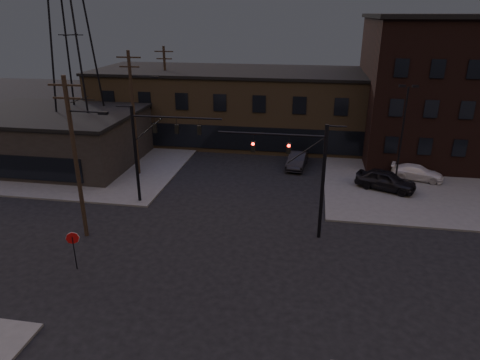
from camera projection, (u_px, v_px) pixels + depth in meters
name	position (u px, v px, depth m)	size (l,w,h in m)	color
ground	(213.00, 263.00, 26.57)	(140.00, 140.00, 0.00)	black
sidewalk_ne	(474.00, 165.00, 43.28)	(30.00, 30.00, 0.15)	#474744
sidewalk_nw	(73.00, 144.00, 50.18)	(30.00, 30.00, 0.15)	#474744
building_row	(265.00, 107.00, 50.79)	(40.00, 12.00, 8.00)	#4D3E29
building_right	(474.00, 90.00, 44.41)	(22.00, 16.00, 14.00)	black
building_left	(56.00, 139.00, 43.47)	(16.00, 12.00, 5.00)	black
traffic_signal_near	(306.00, 169.00, 28.06)	(7.12, 0.24, 8.00)	black
traffic_signal_far	(150.00, 144.00, 33.13)	(7.12, 0.24, 8.00)	black
stop_sign	(73.00, 242.00, 25.33)	(0.72, 0.33, 2.48)	black
utility_pole_near	(76.00, 156.00, 27.74)	(3.70, 0.28, 11.00)	black
utility_pole_mid	(134.00, 112.00, 38.81)	(3.70, 0.28, 11.50)	black
utility_pole_far	(166.00, 92.00, 50.11)	(2.20, 0.28, 11.00)	black
transmission_tower	(71.00, 35.00, 41.33)	(7.00, 7.00, 25.00)	black
lot_light_a	(403.00, 129.00, 35.36)	(1.50, 0.28, 9.14)	black
lot_light_b	(461.00, 118.00, 39.01)	(1.50, 0.28, 9.14)	black
parked_car_lot_a	(386.00, 180.00, 36.99)	(2.03, 5.05, 1.72)	black
parked_car_lot_b	(417.00, 172.00, 39.31)	(1.86, 4.57, 1.33)	silver
car_crossing	(297.00, 160.00, 42.76)	(1.66, 4.76, 1.57)	black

